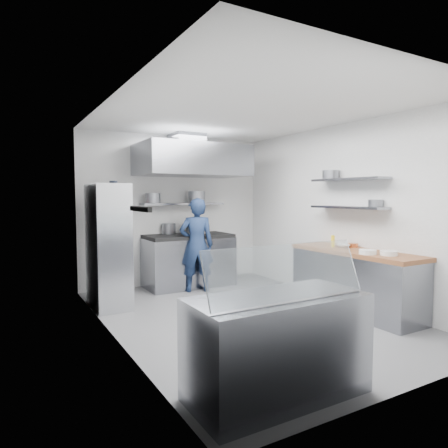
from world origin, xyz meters
TOP-DOWN VIEW (x-y plane):
  - floor at (0.00, 0.00)m, footprint 5.00×5.00m
  - ceiling at (0.00, 0.00)m, footprint 5.00×5.00m
  - wall_back at (0.00, 2.50)m, footprint 3.60×2.80m
  - wall_front at (0.00, -2.50)m, footprint 3.60×2.80m
  - wall_left at (-1.80, 0.00)m, footprint 2.80×5.00m
  - wall_right at (1.80, 0.00)m, footprint 2.80×5.00m
  - gas_range at (0.10, 2.10)m, footprint 1.60×0.80m
  - cooktop at (0.10, 2.10)m, footprint 1.57×0.78m
  - stock_pot_left at (-0.18, 2.37)m, footprint 0.26×0.26m
  - stock_pot_mid at (0.26, 2.17)m, footprint 0.32×0.32m
  - stock_pot_right at (0.47, 2.23)m, footprint 0.26×0.26m
  - over_range_shelf at (0.10, 2.34)m, footprint 1.60×0.30m
  - shelf_pot_a at (-0.52, 2.25)m, footprint 0.27×0.27m
  - shelf_pot_b at (0.33, 2.21)m, footprint 0.32×0.32m
  - extractor_hood at (0.10, 1.93)m, footprint 1.90×1.15m
  - hood_duct at (0.10, 2.15)m, footprint 0.55×0.55m
  - red_firebox at (-1.25, 2.44)m, footprint 0.22×0.10m
  - chef at (0.04, 1.63)m, footprint 0.69×0.57m
  - wire_rack at (-1.53, 1.43)m, footprint 0.50×0.90m
  - rack_bin_a at (-1.53, 1.10)m, footprint 0.17×0.21m
  - rack_bin_b at (-1.53, 1.29)m, footprint 0.15×0.19m
  - rack_jar at (-1.48, 1.24)m, footprint 0.11×0.11m
  - knife_strip at (-1.78, -0.90)m, footprint 0.04×0.55m
  - prep_counter_base at (1.48, -0.60)m, footprint 0.62×2.00m
  - prep_counter_top at (1.48, -0.60)m, footprint 0.65×2.04m
  - plate_stack_a at (1.45, -1.19)m, footprint 0.22×0.22m
  - plate_stack_b at (1.29, -0.98)m, footprint 0.22×0.22m
  - copper_pan at (1.69, -0.37)m, footprint 0.16×0.16m
  - squeeze_bottle at (1.42, -0.22)m, footprint 0.06×0.06m
  - mixing_bowl at (1.50, -0.34)m, footprint 0.26×0.26m
  - wall_shelf_lower at (1.64, -0.30)m, footprint 0.30×1.30m
  - wall_shelf_upper at (1.64, -0.30)m, footprint 0.30×1.30m
  - shelf_pot_c at (1.72, -0.73)m, footprint 0.21×0.21m
  - shelf_pot_d at (1.70, 0.13)m, footprint 0.26×0.26m
  - display_case at (-0.97, -2.00)m, footprint 1.50×0.70m
  - display_glass at (-0.97, -2.12)m, footprint 1.47×0.19m

SIDE VIEW (x-z plane):
  - floor at x=0.00m, z-range 0.00..0.00m
  - prep_counter_base at x=1.48m, z-range 0.00..0.84m
  - display_case at x=-0.97m, z-range 0.00..0.85m
  - gas_range at x=0.10m, z-range 0.00..0.90m
  - rack_bin_a at x=-1.53m, z-range 0.71..0.89m
  - chef at x=0.04m, z-range 0.00..1.63m
  - prep_counter_top at x=1.48m, z-range 0.84..0.90m
  - mixing_bowl at x=1.50m, z-range 0.90..0.95m
  - wire_rack at x=-1.53m, z-range 0.00..1.85m
  - cooktop at x=0.10m, z-range 0.90..0.96m
  - plate_stack_a at x=1.45m, z-range 0.90..0.96m
  - plate_stack_b at x=1.29m, z-range 0.90..0.96m
  - copper_pan at x=1.69m, z-range 0.90..0.96m
  - squeeze_bottle at x=1.42m, z-range 0.90..1.08m
  - stock_pot_right at x=0.47m, z-range 0.96..1.12m
  - stock_pot_left at x=-0.18m, z-range 0.96..1.16m
  - display_glass at x=-0.97m, z-range 0.86..1.28m
  - stock_pot_mid at x=0.26m, z-range 0.96..1.20m
  - rack_bin_b at x=-1.53m, z-range 1.22..1.38m
  - wall_back at x=0.00m, z-range 1.39..1.41m
  - wall_front at x=0.00m, z-range 1.39..1.41m
  - wall_left at x=-1.80m, z-range 1.39..1.41m
  - wall_right at x=1.80m, z-range 1.39..1.41m
  - red_firebox at x=-1.25m, z-range 1.29..1.55m
  - wall_shelf_lower at x=1.64m, z-range 1.48..1.52m
  - over_range_shelf at x=0.10m, z-range 1.50..1.54m
  - knife_strip at x=-1.78m, z-range 1.53..1.57m
  - shelf_pot_c at x=1.72m, z-range 1.52..1.62m
  - shelf_pot_a at x=-0.52m, z-range 1.54..1.72m
  - shelf_pot_b at x=0.33m, z-range 1.54..1.76m
  - rack_jar at x=-1.48m, z-range 1.71..1.89m
  - wall_shelf_upper at x=1.64m, z-range 1.90..1.94m
  - shelf_pot_d at x=1.70m, z-range 1.94..2.08m
  - extractor_hood at x=0.10m, z-range 2.02..2.57m
  - hood_duct at x=0.10m, z-range 2.56..2.80m
  - ceiling at x=0.00m, z-range 2.80..2.80m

